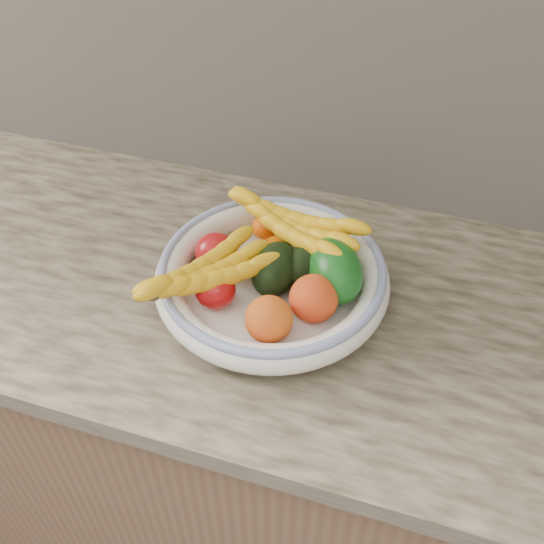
{
  "coord_description": "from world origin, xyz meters",
  "views": [
    {
      "loc": [
        0.22,
        0.98,
        1.66
      ],
      "look_at": [
        0.0,
        1.66,
        0.96
      ],
      "focal_mm": 40.0,
      "sensor_mm": 36.0,
      "label": 1
    }
  ],
  "objects_px": {
    "banana_bunch_back": "(291,228)",
    "banana_bunch_front": "(206,276)",
    "green_mango": "(335,270)",
    "fruit_bowl": "(272,277)"
  },
  "relations": [
    {
      "from": "green_mango",
      "to": "banana_bunch_front",
      "type": "bearing_deg",
      "value": 172.01
    },
    {
      "from": "fruit_bowl",
      "to": "banana_bunch_back",
      "type": "distance_m",
      "value": 0.09
    },
    {
      "from": "fruit_bowl",
      "to": "banana_bunch_back",
      "type": "height_order",
      "value": "banana_bunch_back"
    },
    {
      "from": "banana_bunch_back",
      "to": "banana_bunch_front",
      "type": "distance_m",
      "value": 0.18
    },
    {
      "from": "green_mango",
      "to": "banana_bunch_back",
      "type": "relative_size",
      "value": 0.48
    },
    {
      "from": "green_mango",
      "to": "fruit_bowl",
      "type": "bearing_deg",
      "value": 159.4
    },
    {
      "from": "fruit_bowl",
      "to": "banana_bunch_front",
      "type": "height_order",
      "value": "banana_bunch_front"
    },
    {
      "from": "banana_bunch_back",
      "to": "banana_bunch_front",
      "type": "bearing_deg",
      "value": -106.15
    },
    {
      "from": "banana_bunch_back",
      "to": "green_mango",
      "type": "bearing_deg",
      "value": -18.55
    },
    {
      "from": "fruit_bowl",
      "to": "banana_bunch_front",
      "type": "xyz_separation_m",
      "value": [
        -0.09,
        -0.06,
        0.03
      ]
    }
  ]
}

